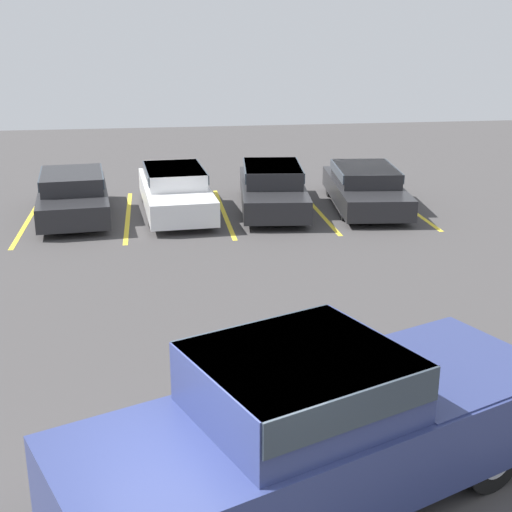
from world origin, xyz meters
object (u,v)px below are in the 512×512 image
(parked_sedan_c, at_px, (272,186))
(parked_sedan_b, at_px, (175,189))
(parked_sedan_d, at_px, (365,186))
(pickup_truck, at_px, (321,425))
(parked_sedan_a, at_px, (73,193))

(parked_sedan_c, bearing_deg, parked_sedan_b, -85.37)
(parked_sedan_d, bearing_deg, parked_sedan_b, -85.94)
(pickup_truck, xyz_separation_m, parked_sedan_b, (-1.10, 12.74, -0.24))
(parked_sedan_a, relative_size, parked_sedan_d, 0.94)
(parked_sedan_a, bearing_deg, parked_sedan_c, 84.77)
(pickup_truck, bearing_deg, parked_sedan_b, 72.35)
(parked_sedan_a, bearing_deg, parked_sedan_b, 86.09)
(parked_sedan_c, bearing_deg, parked_sedan_a, -84.03)
(pickup_truck, relative_size, parked_sedan_b, 1.26)
(parked_sedan_b, distance_m, parked_sedan_c, 2.71)
(parked_sedan_c, bearing_deg, pickup_truck, -1.25)
(parked_sedan_a, xyz_separation_m, parked_sedan_d, (8.10, -0.11, -0.03))
(parked_sedan_a, distance_m, parked_sedan_d, 8.10)
(pickup_truck, distance_m, parked_sedan_d, 13.27)
(parked_sedan_b, relative_size, parked_sedan_c, 1.01)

